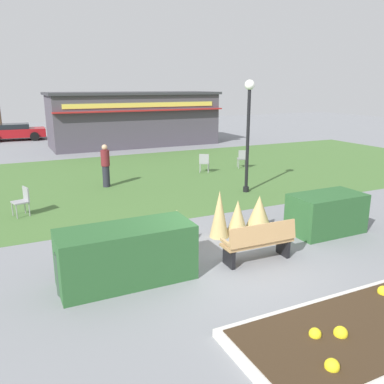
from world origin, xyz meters
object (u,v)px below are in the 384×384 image
lamppost_mid (248,123)px  cafe_chair_east (23,199)px  trash_bin (70,272)px  cafe_chair_west (204,161)px  parked_car_center_slot (86,128)px  park_bench (259,242)px  person_strolling (106,165)px  food_kiosk (134,119)px  cafe_chair_center (243,157)px  parked_car_west_slot (14,131)px

lamppost_mid → cafe_chair_east: bearing=175.9°
lamppost_mid → trash_bin: size_ratio=4.87×
cafe_chair_west → parked_car_center_slot: (-2.17, 16.14, 0.12)m
cafe_chair_west → park_bench: bearing=-110.0°
cafe_chair_west → parked_car_center_slot: parked_car_center_slot is taller
park_bench → person_strolling: size_ratio=1.01×
cafe_chair_east → food_kiosk: bearing=59.4°
park_bench → trash_bin: size_ratio=2.04×
trash_bin → cafe_chair_center: size_ratio=0.95×
cafe_chair_center → parked_car_west_slot: 18.61m
lamppost_mid → park_bench: bearing=-120.5°
park_bench → trash_bin: (-4.10, 0.41, -0.06)m
food_kiosk → lamppost_mid: bearing=-90.1°
cafe_chair_west → parked_car_center_slot: bearing=97.7°
person_strolling → parked_car_center_slot: (2.54, 16.82, -0.22)m
lamppost_mid → food_kiosk: lamppost_mid is taller
parked_car_center_slot → cafe_chair_east: bearing=-106.5°
cafe_chair_center → parked_car_center_slot: size_ratio=0.21×
parked_car_center_slot → food_kiosk: bearing=-71.3°
park_bench → person_strolling: bearing=99.4°
lamppost_mid → trash_bin: lamppost_mid is taller
parked_car_center_slot → parked_car_west_slot: bearing=-180.0°
cafe_chair_west → parked_car_west_slot: (-7.35, 16.14, 0.12)m
park_bench → food_kiosk: (3.20, 19.14, 1.27)m
cafe_chair_east → parked_car_center_slot: 20.15m
cafe_chair_west → person_strolling: person_strolling is taller
trash_bin → parked_car_center_slot: parked_car_center_slot is taller
park_bench → cafe_chair_west: size_ratio=1.92×
lamppost_mid → cafe_chair_center: 4.97m
trash_bin → person_strolling: bearing=71.4°
cafe_chair_center → parked_car_center_slot: 16.57m
food_kiosk → parked_car_west_slot: size_ratio=2.59×
trash_bin → person_strolling: (2.70, 8.02, 0.44)m
park_bench → lamppost_mid: 6.58m
cafe_chair_east → person_strolling: (3.20, 2.50, 0.33)m
person_strolling → parked_car_center_slot: size_ratio=0.39×
cafe_chair_center → cafe_chair_west: bearing=-176.0°
trash_bin → park_bench: bearing=-5.7°
cafe_chair_center → parked_car_west_slot: size_ratio=0.21×
parked_car_west_slot → cafe_chair_east: bearing=-91.7°
food_kiosk → cafe_chair_center: size_ratio=12.47×
food_kiosk → cafe_chair_east: food_kiosk is taller
cafe_chair_east → parked_car_west_slot: size_ratio=0.21×
park_bench → person_strolling: 8.56m
cafe_chair_center → parked_car_center_slot: parked_car_center_slot is taller
food_kiosk → person_strolling: 11.69m
lamppost_mid → trash_bin: bearing=-145.6°
park_bench → lamppost_mid: size_ratio=0.42×
lamppost_mid → parked_car_center_slot: lamppost_mid is taller
cafe_chair_center → lamppost_mid: bearing=-120.8°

